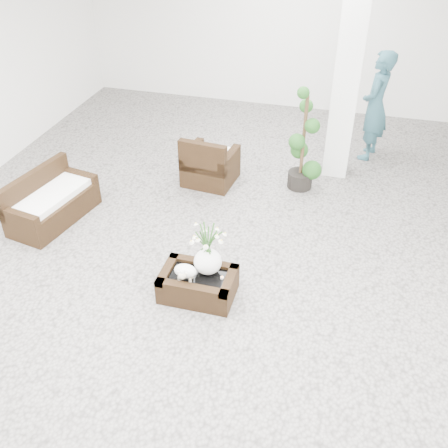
% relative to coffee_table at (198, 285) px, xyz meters
% --- Properties ---
extents(ground, '(11.00, 11.00, 0.00)m').
position_rel_coffee_table_xyz_m(ground, '(0.14, 0.81, -0.16)').
color(ground, gray).
rests_on(ground, ground).
extents(column, '(0.40, 0.40, 3.50)m').
position_rel_coffee_table_xyz_m(column, '(1.34, 3.61, 1.59)').
color(column, white).
rests_on(column, ground).
extents(coffee_table, '(0.90, 0.60, 0.31)m').
position_rel_coffee_table_xyz_m(coffee_table, '(0.00, 0.00, 0.00)').
color(coffee_table, '#311F0E').
rests_on(coffee_table, ground).
extents(sheep_figurine, '(0.28, 0.23, 0.21)m').
position_rel_coffee_table_xyz_m(sheep_figurine, '(-0.12, -0.10, 0.26)').
color(sheep_figurine, white).
rests_on(sheep_figurine, coffee_table).
extents(planter_narcissus, '(0.44, 0.44, 0.80)m').
position_rel_coffee_table_xyz_m(planter_narcissus, '(0.10, 0.10, 0.56)').
color(planter_narcissus, white).
rests_on(planter_narcissus, coffee_table).
extents(tealight, '(0.04, 0.04, 0.03)m').
position_rel_coffee_table_xyz_m(tealight, '(0.30, 0.02, 0.17)').
color(tealight, white).
rests_on(tealight, coffee_table).
extents(armchair, '(0.87, 0.84, 0.85)m').
position_rel_coffee_table_xyz_m(armchair, '(-0.65, 2.73, 0.27)').
color(armchair, '#311F0E').
rests_on(armchair, ground).
extents(loveseat, '(0.91, 1.49, 0.74)m').
position_rel_coffee_table_xyz_m(loveseat, '(-2.58, 1.02, 0.21)').
color(loveseat, '#311F0E').
rests_on(loveseat, ground).
extents(topiary, '(0.45, 0.45, 1.68)m').
position_rel_coffee_table_xyz_m(topiary, '(0.82, 2.94, 0.68)').
color(topiary, '#1A4516').
rests_on(topiary, ground).
extents(shopper, '(0.60, 0.78, 1.92)m').
position_rel_coffee_table_xyz_m(shopper, '(1.85, 4.35, 0.80)').
color(shopper, '#2D5864').
rests_on(shopper, ground).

